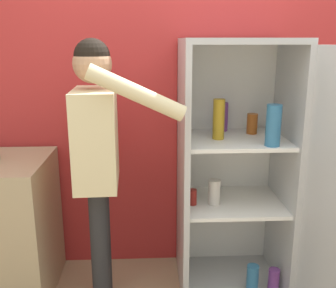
% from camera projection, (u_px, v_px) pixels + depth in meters
% --- Properties ---
extents(wall_back, '(7.00, 0.06, 2.55)m').
position_uv_depth(wall_back, '(179.00, 92.00, 2.73)').
color(wall_back, '#B72D2D').
rests_on(wall_back, ground_plane).
extents(refrigerator, '(0.91, 1.26, 1.64)m').
position_uv_depth(refrigerator, '(255.00, 174.00, 2.44)').
color(refrigerator, '#B7BABC').
rests_on(refrigerator, ground_plane).
extents(person, '(0.64, 0.57, 1.64)m').
position_uv_depth(person, '(98.00, 144.00, 2.28)').
color(person, '#262628').
rests_on(person, ground_plane).
extents(counter, '(0.61, 0.64, 0.91)m').
position_uv_depth(counter, '(3.00, 228.00, 2.53)').
color(counter, tan).
rests_on(counter, ground_plane).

